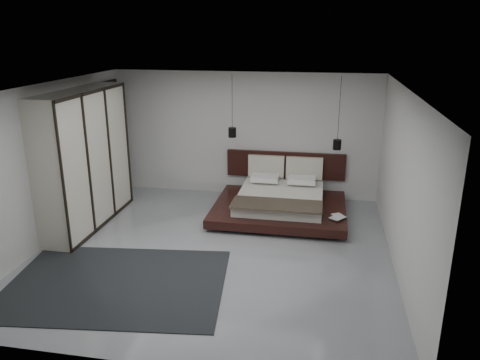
% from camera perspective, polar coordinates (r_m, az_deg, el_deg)
% --- Properties ---
extents(floor, '(6.00, 6.00, 0.00)m').
position_cam_1_polar(floor, '(8.26, -3.10, -8.50)').
color(floor, gray).
rests_on(floor, ground).
extents(ceiling, '(6.00, 6.00, 0.00)m').
position_cam_1_polar(ceiling, '(7.45, -3.47, 11.17)').
color(ceiling, white).
rests_on(ceiling, wall_back).
extents(wall_back, '(6.00, 0.00, 6.00)m').
position_cam_1_polar(wall_back, '(10.59, 0.52, 5.53)').
color(wall_back, beige).
rests_on(wall_back, floor).
extents(wall_front, '(6.00, 0.00, 6.00)m').
position_cam_1_polar(wall_front, '(5.08, -11.28, -9.02)').
color(wall_front, beige).
rests_on(wall_front, floor).
extents(wall_left, '(0.00, 6.00, 6.00)m').
position_cam_1_polar(wall_left, '(8.92, -22.38, 1.78)').
color(wall_left, beige).
rests_on(wall_left, floor).
extents(wall_right, '(0.00, 6.00, 6.00)m').
position_cam_1_polar(wall_right, '(7.64, 19.17, -0.41)').
color(wall_right, beige).
rests_on(wall_right, floor).
extents(lattice_screen, '(0.05, 0.90, 2.60)m').
position_cam_1_polar(lattice_screen, '(10.99, -15.39, 4.81)').
color(lattice_screen, black).
rests_on(lattice_screen, floor).
extents(bed, '(2.66, 2.34, 1.06)m').
position_cam_1_polar(bed, '(9.75, 4.94, -2.52)').
color(bed, black).
rests_on(bed, floor).
extents(book_lower, '(0.30, 0.32, 0.02)m').
position_cam_1_polar(book_lower, '(9.13, 11.39, -4.41)').
color(book_lower, '#99724C').
rests_on(book_lower, bed).
extents(book_upper, '(0.34, 0.35, 0.02)m').
position_cam_1_polar(book_upper, '(9.09, 11.28, -4.33)').
color(book_upper, '#99724C').
rests_on(book_upper, book_lower).
extents(pendant_left, '(0.17, 0.17, 1.31)m').
position_cam_1_polar(pendant_left, '(9.91, -0.95, 5.86)').
color(pendant_left, black).
rests_on(pendant_left, ceiling).
extents(pendant_right, '(0.17, 0.17, 1.48)m').
position_cam_1_polar(pendant_right, '(9.77, 11.76, 4.29)').
color(pendant_right, black).
rests_on(pendant_right, ceiling).
extents(wardrobe, '(0.63, 2.67, 2.62)m').
position_cam_1_polar(wardrobe, '(9.39, -18.42, 2.43)').
color(wardrobe, beige).
rests_on(wardrobe, floor).
extents(rug, '(3.48, 2.67, 0.01)m').
position_cam_1_polar(rug, '(7.48, -14.81, -12.06)').
color(rug, black).
rests_on(rug, floor).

